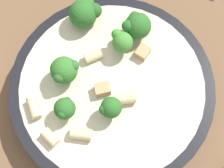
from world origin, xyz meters
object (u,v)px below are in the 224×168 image
chicken_chunk_1 (143,52)px  rigatoni_4 (93,56)px  pasta_bowl (112,91)px  broccoli_floret_3 (122,41)px  broccoli_floret_5 (137,25)px  broccoli_floret_4 (64,70)px  rigatoni_2 (125,98)px  rigatoni_0 (81,134)px  broccoli_floret_1 (85,12)px  rigatoni_1 (34,108)px  rigatoni_3 (50,138)px  broccoli_floret_2 (65,109)px  broccoli_floret_0 (110,108)px  chicken_chunk_0 (102,89)px

chicken_chunk_1 → rigatoni_4: bearing=-20.0°
pasta_bowl → rigatoni_4: size_ratio=11.81×
broccoli_floret_3 → broccoli_floret_5: (-0.03, -0.01, 0.00)m
broccoli_floret_4 → rigatoni_2: broccoli_floret_4 is taller
rigatoni_0 → rigatoni_2: 0.07m
pasta_bowl → broccoli_floret_1: broccoli_floret_1 is taller
rigatoni_0 → rigatoni_1: size_ratio=0.95×
broccoli_floret_3 → chicken_chunk_1: (-0.02, 0.02, -0.02)m
broccoli_floret_3 → rigatoni_3: (0.13, 0.07, -0.02)m
broccoli_floret_4 → rigatoni_3: (0.05, 0.07, -0.02)m
broccoli_floret_2 → rigatoni_2: bearing=168.4°
broccoli_floret_3 → rigatoni_3: size_ratio=1.66×
broccoli_floret_2 → broccoli_floret_0: bearing=155.4°
broccoli_floret_4 → rigatoni_3: broccoli_floret_4 is taller
broccoli_floret_3 → broccoli_floret_5: 0.03m
broccoli_floret_5 → rigatoni_3: broccoli_floret_5 is taller
broccoli_floret_0 → rigatoni_2: bearing=-162.3°
rigatoni_0 → chicken_chunk_0: size_ratio=1.34×
pasta_bowl → rigatoni_1: bearing=-7.8°
broccoli_floret_4 → rigatoni_1: 0.06m
rigatoni_3 → rigatoni_4: 0.12m
pasta_bowl → chicken_chunk_1: size_ratio=14.93×
rigatoni_0 → broccoli_floret_0: bearing=-166.3°
rigatoni_0 → rigatoni_2: size_ratio=0.99×
rigatoni_3 → rigatoni_4: bearing=-140.0°
broccoli_floret_1 → broccoli_floret_4: (0.06, 0.07, 0.00)m
broccoli_floret_0 → rigatoni_4: bearing=-98.2°
broccoli_floret_2 → rigatoni_1: 0.04m
rigatoni_0 → chicken_chunk_0: bearing=-138.7°
broccoli_floret_1 → broccoli_floret_2: size_ratio=1.34×
broccoli_floret_1 → rigatoni_1: bearing=39.3°
broccoli_floret_2 → broccoli_floret_3: broccoli_floret_3 is taller
pasta_bowl → rigatoni_0: rigatoni_0 is taller
broccoli_floret_1 → rigatoni_0: bearing=64.4°
broccoli_floret_2 → broccoli_floret_4: broccoli_floret_4 is taller
broccoli_floret_0 → broccoli_floret_2: bearing=-24.6°
rigatoni_0 → rigatoni_4: same height
broccoli_floret_4 → rigatoni_4: size_ratio=1.75×
broccoli_floret_3 → chicken_chunk_0: 0.07m
pasta_bowl → rigatoni_4: 0.05m
broccoli_floret_1 → broccoli_floret_5: (-0.05, 0.05, 0.00)m
rigatoni_3 → rigatoni_2: bearing=-176.3°
broccoli_floret_4 → rigatoni_3: bearing=54.1°
pasta_bowl → chicken_chunk_0: bearing=-0.1°
broccoli_floret_5 → chicken_chunk_0: 0.10m
pasta_bowl → broccoli_floret_2: size_ratio=8.03×
broccoli_floret_0 → rigatoni_4: size_ratio=1.59×
chicken_chunk_1 → chicken_chunk_0: bearing=19.4°
rigatoni_3 → broccoli_floret_5: bearing=-151.7°
broccoli_floret_4 → rigatoni_2: 0.08m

